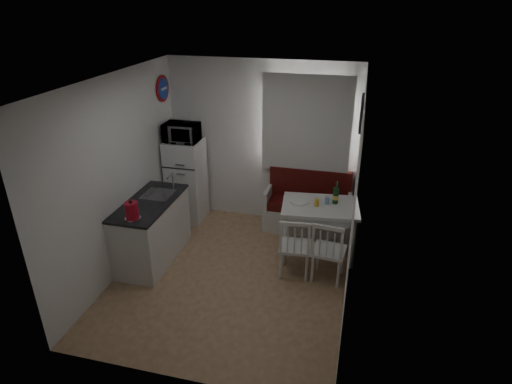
% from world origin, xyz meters
% --- Properties ---
extents(floor, '(3.00, 3.50, 0.02)m').
position_xyz_m(floor, '(0.00, 0.00, 0.00)').
color(floor, '#8F694C').
rests_on(floor, ground).
extents(ceiling, '(3.00, 3.50, 0.02)m').
position_xyz_m(ceiling, '(0.00, 0.00, 2.60)').
color(ceiling, white).
rests_on(ceiling, wall_back).
extents(wall_back, '(3.00, 0.02, 2.60)m').
position_xyz_m(wall_back, '(0.00, 1.75, 1.30)').
color(wall_back, white).
rests_on(wall_back, floor).
extents(wall_front, '(3.00, 0.02, 2.60)m').
position_xyz_m(wall_front, '(0.00, -1.75, 1.30)').
color(wall_front, white).
rests_on(wall_front, floor).
extents(wall_left, '(0.02, 3.50, 2.60)m').
position_xyz_m(wall_left, '(-1.50, 0.00, 1.30)').
color(wall_left, white).
rests_on(wall_left, floor).
extents(wall_right, '(0.02, 3.50, 2.60)m').
position_xyz_m(wall_right, '(1.50, 0.00, 1.30)').
color(wall_right, white).
rests_on(wall_right, floor).
extents(window, '(1.22, 0.06, 1.47)m').
position_xyz_m(window, '(0.70, 1.72, 1.62)').
color(window, silver).
rests_on(window, wall_back).
extents(curtain, '(1.35, 0.02, 1.50)m').
position_xyz_m(curtain, '(0.70, 1.65, 1.68)').
color(curtain, white).
rests_on(curtain, wall_back).
extents(kitchen_counter, '(0.62, 1.32, 1.16)m').
position_xyz_m(kitchen_counter, '(-1.20, 0.16, 0.46)').
color(kitchen_counter, silver).
rests_on(kitchen_counter, floor).
extents(wall_sign, '(0.03, 0.40, 0.40)m').
position_xyz_m(wall_sign, '(-1.47, 1.45, 2.15)').
color(wall_sign, '#1B3AA7').
rests_on(wall_sign, wall_left).
extents(picture_frame, '(0.04, 0.52, 0.42)m').
position_xyz_m(picture_frame, '(1.48, 1.10, 2.05)').
color(picture_frame, black).
rests_on(picture_frame, wall_right).
extents(bench, '(1.35, 0.52, 0.97)m').
position_xyz_m(bench, '(0.81, 1.51, 0.32)').
color(bench, silver).
rests_on(bench, floor).
extents(dining_table, '(1.13, 0.85, 0.79)m').
position_xyz_m(dining_table, '(1.06, 0.83, 0.70)').
color(dining_table, silver).
rests_on(dining_table, floor).
extents(chair_left, '(0.45, 0.43, 0.47)m').
position_xyz_m(chair_left, '(0.81, 0.17, 0.54)').
color(chair_left, silver).
rests_on(chair_left, floor).
extents(chair_right, '(0.46, 0.44, 0.48)m').
position_xyz_m(chair_right, '(1.25, 0.17, 0.55)').
color(chair_right, silver).
rests_on(chair_right, floor).
extents(fridge, '(0.55, 0.55, 1.37)m').
position_xyz_m(fridge, '(-1.18, 1.40, 0.68)').
color(fridge, white).
rests_on(fridge, floor).
extents(microwave, '(0.52, 0.36, 0.29)m').
position_xyz_m(microwave, '(-1.18, 1.35, 1.51)').
color(microwave, white).
rests_on(microwave, fridge).
extents(kettle, '(0.20, 0.20, 0.26)m').
position_xyz_m(kettle, '(-1.15, -0.37, 1.03)').
color(kettle, '#A70D1E').
rests_on(kettle, kitchen_counter).
extents(wine_bottle, '(0.08, 0.08, 0.33)m').
position_xyz_m(wine_bottle, '(1.25, 0.93, 0.95)').
color(wine_bottle, '#133B1B').
rests_on(wine_bottle, dining_table).
extents(drinking_glass_orange, '(0.06, 0.06, 0.10)m').
position_xyz_m(drinking_glass_orange, '(1.01, 0.78, 0.84)').
color(drinking_glass_orange, gold).
rests_on(drinking_glass_orange, dining_table).
extents(drinking_glass_blue, '(0.06, 0.06, 0.10)m').
position_xyz_m(drinking_glass_blue, '(1.14, 0.88, 0.84)').
color(drinking_glass_blue, '#72A1C2').
rests_on(drinking_glass_blue, dining_table).
extents(plate, '(0.26, 0.26, 0.02)m').
position_xyz_m(plate, '(0.76, 0.85, 0.80)').
color(plate, white).
rests_on(plate, dining_table).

